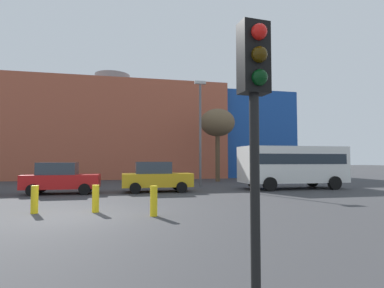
# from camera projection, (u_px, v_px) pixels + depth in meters

# --- Properties ---
(ground_plane) EXTENTS (200.00, 200.00, 0.00)m
(ground_plane) POSITION_uv_depth(u_px,v_px,m) (79.00, 216.00, 10.19)
(ground_plane) COLOR #38383A
(building_backdrop) EXTENTS (40.32, 13.76, 11.87)m
(building_backdrop) POSITION_uv_depth(u_px,v_px,m) (112.00, 134.00, 35.85)
(building_backdrop) COLOR #B2563D
(building_backdrop) RESTS_ON ground_plane
(parked_car_2) EXTENTS (3.96, 1.94, 1.71)m
(parked_car_2) POSITION_uv_depth(u_px,v_px,m) (61.00, 178.00, 16.94)
(parked_car_2) COLOR red
(parked_car_2) RESTS_ON ground_plane
(parked_car_3) EXTENTS (4.03, 1.98, 1.75)m
(parked_car_3) POSITION_uv_depth(u_px,v_px,m) (156.00, 177.00, 18.05)
(parked_car_3) COLOR gold
(parked_car_3) RESTS_ON ground_plane
(white_bus) EXTENTS (6.80, 2.62, 2.72)m
(white_bus) POSITION_uv_depth(u_px,v_px,m) (293.00, 164.00, 20.05)
(white_bus) COLOR white
(white_bus) RESTS_ON ground_plane
(traffic_light_near_right) EXTENTS (0.38, 0.38, 3.54)m
(traffic_light_near_right) POSITION_uv_depth(u_px,v_px,m) (255.00, 96.00, 3.81)
(traffic_light_near_right) COLOR black
(traffic_light_near_right) RESTS_ON ground_plane
(bare_tree_0) EXTENTS (3.05, 3.05, 6.40)m
(bare_tree_0) POSITION_uv_depth(u_px,v_px,m) (217.00, 123.00, 27.22)
(bare_tree_0) COLOR brown
(bare_tree_0) RESTS_ON ground_plane
(bollard_yellow_0) EXTENTS (0.24, 0.24, 0.96)m
(bollard_yellow_0) POSITION_uv_depth(u_px,v_px,m) (35.00, 199.00, 10.64)
(bollard_yellow_0) COLOR yellow
(bollard_yellow_0) RESTS_ON ground_plane
(bollard_yellow_1) EXTENTS (0.24, 0.24, 0.96)m
(bollard_yellow_1) POSITION_uv_depth(u_px,v_px,m) (96.00, 199.00, 10.88)
(bollard_yellow_1) COLOR yellow
(bollard_yellow_1) RESTS_ON ground_plane
(bollard_yellow_2) EXTENTS (0.24, 0.24, 0.99)m
(bollard_yellow_2) POSITION_uv_depth(u_px,v_px,m) (154.00, 201.00, 10.12)
(bollard_yellow_2) COLOR yellow
(bollard_yellow_2) RESTS_ON ground_plane
(street_lamp) EXTENTS (0.80, 0.24, 7.41)m
(street_lamp) POSITION_uv_depth(u_px,v_px,m) (200.00, 126.00, 21.56)
(street_lamp) COLOR #59595E
(street_lamp) RESTS_ON ground_plane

